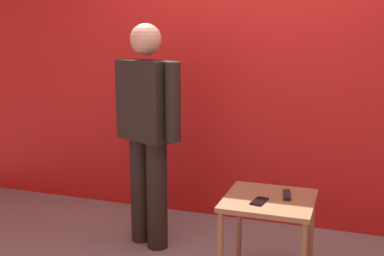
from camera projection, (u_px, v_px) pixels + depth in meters
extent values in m
cube|color=red|center=(248.00, 60.00, 3.95)|extent=(6.13, 0.12, 2.73)
cylinder|color=black|center=(141.00, 190.00, 3.67)|extent=(0.20, 0.20, 0.82)
cylinder|color=black|center=(157.00, 195.00, 3.54)|extent=(0.20, 0.20, 0.82)
cube|color=black|center=(147.00, 100.00, 3.46)|extent=(0.50, 0.39, 0.58)
cube|color=red|center=(159.00, 95.00, 3.54)|extent=(0.12, 0.06, 0.49)
cube|color=#B2333D|center=(159.00, 97.00, 3.55)|extent=(0.04, 0.03, 0.44)
cylinder|color=black|center=(123.00, 95.00, 3.64)|extent=(0.14, 0.14, 0.55)
cylinder|color=black|center=(173.00, 102.00, 3.28)|extent=(0.14, 0.14, 0.55)
sphere|color=tan|center=(146.00, 39.00, 3.38)|extent=(0.22, 0.22, 0.22)
cube|color=olive|center=(269.00, 200.00, 2.94)|extent=(0.54, 0.54, 0.03)
cylinder|color=olive|center=(220.00, 256.00, 2.85)|extent=(0.04, 0.04, 0.56)
cylinder|color=olive|center=(239.00, 226.00, 3.30)|extent=(0.04, 0.04, 0.56)
cylinder|color=olive|center=(311.00, 235.00, 3.15)|extent=(0.04, 0.04, 0.56)
cube|color=black|center=(259.00, 201.00, 2.87)|extent=(0.09, 0.15, 0.01)
cube|color=black|center=(287.00, 195.00, 2.96)|extent=(0.07, 0.17, 0.02)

